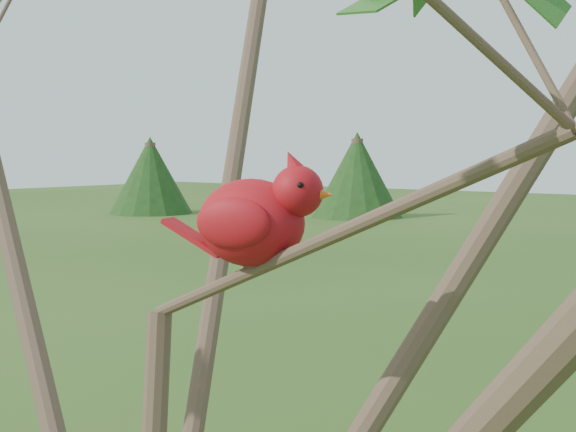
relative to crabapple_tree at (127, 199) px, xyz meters
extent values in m
ellipsoid|color=#B20F12|center=(0.11, 0.11, -0.03)|extent=(0.17, 0.14, 0.11)
sphere|color=#B20F12|center=(0.17, 0.13, 0.01)|extent=(0.08, 0.08, 0.06)
cone|color=#B20F12|center=(0.17, 0.13, 0.04)|extent=(0.06, 0.05, 0.05)
cone|color=#D85914|center=(0.20, 0.14, 0.01)|extent=(0.03, 0.03, 0.02)
ellipsoid|color=black|center=(0.19, 0.13, 0.01)|extent=(0.03, 0.04, 0.03)
cube|color=#B20F12|center=(0.03, 0.09, -0.05)|extent=(0.09, 0.05, 0.05)
ellipsoid|color=#B20F12|center=(0.09, 0.15, -0.03)|extent=(0.10, 0.06, 0.06)
ellipsoid|color=#B20F12|center=(0.12, 0.07, -0.03)|extent=(0.10, 0.06, 0.06)
cylinder|color=#493327|center=(-13.47, 21.68, -0.83)|extent=(0.39, 0.39, 2.59)
cone|color=#173612|center=(-13.47, 21.68, -0.72)|extent=(3.02, 3.02, 2.81)
cylinder|color=#493327|center=(-20.06, 18.64, -0.88)|extent=(0.37, 0.37, 2.48)
cone|color=#173612|center=(-20.06, 18.64, -0.78)|extent=(2.89, 2.89, 2.68)
camera|label=1|loc=(0.76, -0.67, 0.06)|focal=50.00mm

